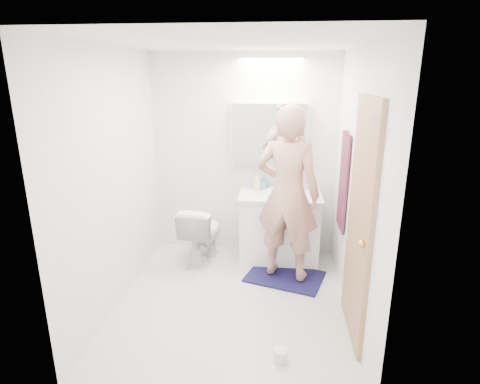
# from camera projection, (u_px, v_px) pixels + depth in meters

# --- Properties ---
(floor) EXTENTS (2.50, 2.50, 0.00)m
(floor) POSITION_uv_depth(u_px,v_px,m) (233.00, 301.00, 3.87)
(floor) COLOR silver
(floor) RESTS_ON ground
(ceiling) EXTENTS (2.50, 2.50, 0.00)m
(ceiling) POSITION_uv_depth(u_px,v_px,m) (231.00, 42.00, 3.18)
(ceiling) COLOR white
(ceiling) RESTS_ON floor
(wall_back) EXTENTS (2.50, 0.00, 2.50)m
(wall_back) POSITION_uv_depth(u_px,v_px,m) (244.00, 156.00, 4.71)
(wall_back) COLOR white
(wall_back) RESTS_ON floor
(wall_front) EXTENTS (2.50, 0.00, 2.50)m
(wall_front) POSITION_uv_depth(u_px,v_px,m) (207.00, 240.00, 2.33)
(wall_front) COLOR white
(wall_front) RESTS_ON floor
(wall_left) EXTENTS (0.00, 2.50, 2.50)m
(wall_left) POSITION_uv_depth(u_px,v_px,m) (114.00, 181.00, 3.63)
(wall_left) COLOR white
(wall_left) RESTS_ON floor
(wall_right) EXTENTS (0.00, 2.50, 2.50)m
(wall_right) POSITION_uv_depth(u_px,v_px,m) (357.00, 187.00, 3.42)
(wall_right) COLOR white
(wall_right) RESTS_ON floor
(vanity_cabinet) EXTENTS (0.90, 0.55, 0.78)m
(vanity_cabinet) POSITION_uv_depth(u_px,v_px,m) (279.00, 229.00, 4.64)
(vanity_cabinet) COLOR white
(vanity_cabinet) RESTS_ON floor
(countertop) EXTENTS (0.95, 0.58, 0.04)m
(countertop) POSITION_uv_depth(u_px,v_px,m) (280.00, 196.00, 4.52)
(countertop) COLOR silver
(countertop) RESTS_ON vanity_cabinet
(sink_basin) EXTENTS (0.36, 0.36, 0.03)m
(sink_basin) POSITION_uv_depth(u_px,v_px,m) (280.00, 192.00, 4.54)
(sink_basin) COLOR white
(sink_basin) RESTS_ON countertop
(faucet) EXTENTS (0.02, 0.02, 0.16)m
(faucet) POSITION_uv_depth(u_px,v_px,m) (281.00, 182.00, 4.70)
(faucet) COLOR silver
(faucet) RESTS_ON countertop
(medicine_cabinet) EXTENTS (0.88, 0.14, 0.70)m
(medicine_cabinet) POSITION_uv_depth(u_px,v_px,m) (269.00, 132.00, 4.53)
(medicine_cabinet) COLOR white
(medicine_cabinet) RESTS_ON wall_back
(mirror_panel) EXTENTS (0.84, 0.01, 0.66)m
(mirror_panel) POSITION_uv_depth(u_px,v_px,m) (269.00, 133.00, 4.46)
(mirror_panel) COLOR silver
(mirror_panel) RESTS_ON medicine_cabinet
(toilet) EXTENTS (0.49, 0.73, 0.70)m
(toilet) POSITION_uv_depth(u_px,v_px,m) (202.00, 233.00, 4.62)
(toilet) COLOR white
(toilet) RESTS_ON floor
(bath_rug) EXTENTS (0.93, 0.77, 0.02)m
(bath_rug) POSITION_uv_depth(u_px,v_px,m) (285.00, 277.00, 4.30)
(bath_rug) COLOR #17143F
(bath_rug) RESTS_ON floor
(person) EXTENTS (0.77, 0.62, 1.83)m
(person) POSITION_uv_depth(u_px,v_px,m) (288.00, 194.00, 4.03)
(person) COLOR tan
(person) RESTS_ON bath_rug
(door) EXTENTS (0.04, 0.80, 2.00)m
(door) POSITION_uv_depth(u_px,v_px,m) (360.00, 223.00, 3.15)
(door) COLOR tan
(door) RESTS_ON wall_right
(door_knob) EXTENTS (0.06, 0.06, 0.06)m
(door_knob) POSITION_uv_depth(u_px,v_px,m) (362.00, 244.00, 2.88)
(door_knob) COLOR gold
(door_knob) RESTS_ON door
(towel) EXTENTS (0.02, 0.42, 1.00)m
(towel) POSITION_uv_depth(u_px,v_px,m) (343.00, 182.00, 3.98)
(towel) COLOR #121D3B
(towel) RESTS_ON wall_right
(towel_hook) EXTENTS (0.07, 0.02, 0.02)m
(towel_hook) POSITION_uv_depth(u_px,v_px,m) (346.00, 130.00, 3.83)
(towel_hook) COLOR silver
(towel_hook) RESTS_ON wall_right
(soap_bottle_a) EXTENTS (0.09, 0.09, 0.22)m
(soap_bottle_a) POSITION_uv_depth(u_px,v_px,m) (257.00, 181.00, 4.65)
(soap_bottle_a) COLOR beige
(soap_bottle_a) RESTS_ON countertop
(soap_bottle_b) EXTENTS (0.10, 0.10, 0.17)m
(soap_bottle_b) POSITION_uv_depth(u_px,v_px,m) (264.00, 183.00, 4.68)
(soap_bottle_b) COLOR teal
(soap_bottle_b) RESTS_ON countertop
(toothbrush_cup) EXTENTS (0.11, 0.11, 0.09)m
(toothbrush_cup) POSITION_uv_depth(u_px,v_px,m) (299.00, 187.00, 4.63)
(toothbrush_cup) COLOR #3D64B8
(toothbrush_cup) RESTS_ON countertop
(toilet_paper_roll) EXTENTS (0.11, 0.11, 0.10)m
(toilet_paper_roll) POSITION_uv_depth(u_px,v_px,m) (280.00, 355.00, 3.05)
(toilet_paper_roll) COLOR white
(toilet_paper_roll) RESTS_ON floor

